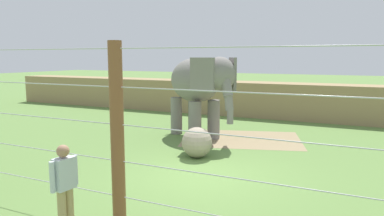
# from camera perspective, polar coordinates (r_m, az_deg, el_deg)

# --- Properties ---
(ground_plane) EXTENTS (120.00, 120.00, 0.00)m
(ground_plane) POSITION_cam_1_polar(r_m,az_deg,el_deg) (10.00, 1.68, -10.46)
(ground_plane) COLOR #5B7F3D
(dirt_patch) EXTENTS (5.23, 4.37, 0.01)m
(dirt_patch) POSITION_cam_1_polar(r_m,az_deg,el_deg) (14.33, 7.77, -4.82)
(dirt_patch) COLOR #937F5B
(dirt_patch) RESTS_ON ground
(embankment_wall) EXTENTS (36.00, 1.80, 1.82)m
(embankment_wall) POSITION_cam_1_polar(r_m,az_deg,el_deg) (19.61, 14.07, 1.17)
(embankment_wall) COLOR #997F56
(embankment_wall) RESTS_ON ground
(elephant) EXTENTS (3.81, 3.23, 3.18)m
(elephant) POSITION_cam_1_polar(r_m,az_deg,el_deg) (14.16, 1.06, 3.71)
(elephant) COLOR gray
(elephant) RESTS_ON ground
(enrichment_ball) EXTENTS (0.97, 0.97, 0.97)m
(enrichment_ball) POSITION_cam_1_polar(r_m,az_deg,el_deg) (11.54, 0.78, -5.42)
(enrichment_ball) COLOR gray
(enrichment_ball) RESTS_ON ground
(cable_fence) EXTENTS (11.02, 0.25, 3.46)m
(cable_fence) POSITION_cam_1_polar(r_m,az_deg,el_deg) (6.64, -10.90, -4.60)
(cable_fence) COLOR brown
(cable_fence) RESTS_ON ground
(zookeeper) EXTENTS (0.26, 0.59, 1.67)m
(zookeeper) POSITION_cam_1_polar(r_m,az_deg,el_deg) (6.87, -19.35, -11.53)
(zookeeper) COLOR tan
(zookeeper) RESTS_ON ground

